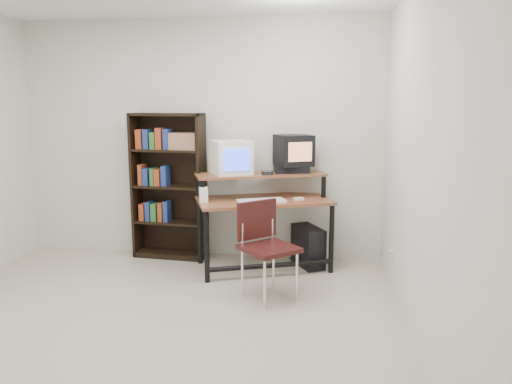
# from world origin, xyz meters

# --- Properties ---
(floor) EXTENTS (4.00, 4.00, 0.01)m
(floor) POSITION_xyz_m (0.00, 0.00, -0.01)
(floor) COLOR beige
(floor) RESTS_ON ground
(back_wall) EXTENTS (4.00, 0.01, 2.60)m
(back_wall) POSITION_xyz_m (0.00, 2.00, 1.30)
(back_wall) COLOR silver
(back_wall) RESTS_ON floor
(right_wall) EXTENTS (0.01, 4.00, 2.60)m
(right_wall) POSITION_xyz_m (2.00, 0.00, 1.30)
(right_wall) COLOR silver
(right_wall) RESTS_ON floor
(computer_desk) EXTENTS (1.49, 1.09, 0.98)m
(computer_desk) POSITION_xyz_m (0.75, 1.60, 0.70)
(computer_desk) COLOR brown
(computer_desk) RESTS_ON floor
(crt_monitor) EXTENTS (0.51, 0.51, 0.35)m
(crt_monitor) POSITION_xyz_m (0.40, 1.64, 1.15)
(crt_monitor) COLOR white
(crt_monitor) RESTS_ON computer_desk
(vcr) EXTENTS (0.40, 0.32, 0.08)m
(vcr) POSITION_xyz_m (1.02, 1.82, 1.01)
(vcr) COLOR black
(vcr) RESTS_ON computer_desk
(crt_tv) EXTENTS (0.46, 0.45, 0.33)m
(crt_tv) POSITION_xyz_m (1.04, 1.85, 1.21)
(crt_tv) COLOR black
(crt_tv) RESTS_ON vcr
(cd_spindle) EXTENTS (0.14, 0.14, 0.05)m
(cd_spindle) POSITION_xyz_m (0.78, 1.62, 0.99)
(cd_spindle) COLOR #26262B
(cd_spindle) RESTS_ON computer_desk
(keyboard) EXTENTS (0.51, 0.38, 0.03)m
(keyboard) POSITION_xyz_m (0.75, 1.43, 0.74)
(keyboard) COLOR white
(keyboard) RESTS_ON computer_desk
(mousepad) EXTENTS (0.27, 0.25, 0.01)m
(mousepad) POSITION_xyz_m (1.13, 1.56, 0.72)
(mousepad) COLOR black
(mousepad) RESTS_ON computer_desk
(mouse) EXTENTS (0.12, 0.10, 0.03)m
(mouse) POSITION_xyz_m (1.11, 1.58, 0.74)
(mouse) COLOR white
(mouse) RESTS_ON mousepad
(desk_speaker) EXTENTS (0.10, 0.10, 0.17)m
(desk_speaker) POSITION_xyz_m (0.18, 1.33, 0.80)
(desk_speaker) COLOR white
(desk_speaker) RESTS_ON computer_desk
(pc_tower) EXTENTS (0.38, 0.49, 0.42)m
(pc_tower) POSITION_xyz_m (1.21, 1.71, 0.21)
(pc_tower) COLOR black
(pc_tower) RESTS_ON floor
(school_chair) EXTENTS (0.60, 0.60, 0.85)m
(school_chair) POSITION_xyz_m (0.84, 0.81, 0.53)
(school_chair) COLOR black
(school_chair) RESTS_ON floor
(bookshelf) EXTENTS (0.82, 0.34, 1.60)m
(bookshelf) POSITION_xyz_m (-0.33, 1.85, 0.83)
(bookshelf) COLOR black
(bookshelf) RESTS_ON floor
(wall_outlet) EXTENTS (0.02, 0.08, 0.12)m
(wall_outlet) POSITION_xyz_m (1.99, 1.15, 0.30)
(wall_outlet) COLOR beige
(wall_outlet) RESTS_ON right_wall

